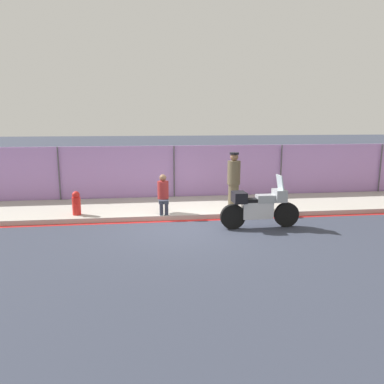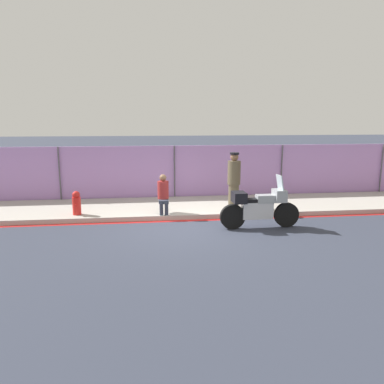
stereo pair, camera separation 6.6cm
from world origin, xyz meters
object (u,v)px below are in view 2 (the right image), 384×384
Objects in this scene: officer_standing at (234,180)px; fire_hydrant at (77,203)px; person_seated_on_curb at (163,192)px; motorcycle at (259,207)px.

officer_standing is 2.47× the size of fire_hydrant.
person_seated_on_curb is at bearing -169.14° from officer_standing.
officer_standing is at bearing 96.88° from motorcycle.
motorcycle is at bearing -30.10° from person_seated_on_curb.
officer_standing is 5.13m from fire_hydrant.
motorcycle is at bearing -82.13° from officer_standing.
motorcycle is 1.26× the size of officer_standing.
officer_standing is 2.45m from person_seated_on_curb.
person_seated_on_curb is 1.64× the size of fire_hydrant.
officer_standing reaches higher than person_seated_on_curb.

